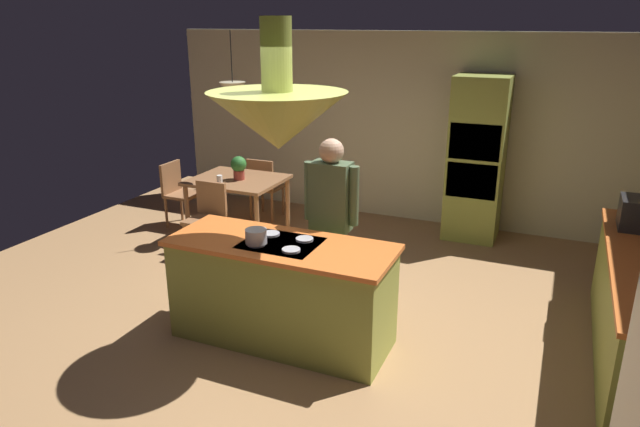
% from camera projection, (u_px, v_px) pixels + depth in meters
% --- Properties ---
extents(ground, '(8.16, 8.16, 0.00)m').
position_uv_depth(ground, '(293.00, 328.00, 5.25)').
color(ground, '#AD7F51').
extents(wall_back, '(6.80, 0.10, 2.55)m').
position_uv_depth(wall_back, '(401.00, 128.00, 7.84)').
color(wall_back, beige).
rests_on(wall_back, ground).
extents(kitchen_island, '(1.93, 0.77, 0.93)m').
position_uv_depth(kitchen_island, '(282.00, 292.00, 4.93)').
color(kitchen_island, '#939E42').
rests_on(kitchen_island, ground).
extents(oven_tower, '(0.66, 0.62, 2.06)m').
position_uv_depth(oven_tower, '(477.00, 159.00, 7.16)').
color(oven_tower, '#939E42').
rests_on(oven_tower, ground).
extents(dining_table, '(1.13, 0.95, 0.76)m').
position_uv_depth(dining_table, '(237.00, 186.00, 7.33)').
color(dining_table, '#97643E').
rests_on(dining_table, ground).
extents(person_at_island, '(0.53, 0.23, 1.69)m').
position_uv_depth(person_at_island, '(331.00, 216.00, 5.26)').
color(person_at_island, tan).
rests_on(person_at_island, ground).
extents(range_hood, '(1.10, 1.10, 1.00)m').
position_uv_depth(range_hood, '(278.00, 117.00, 4.44)').
color(range_hood, '#939E42').
extents(pendant_light_over_table, '(0.32, 0.32, 0.82)m').
position_uv_depth(pendant_light_over_table, '(233.00, 91.00, 6.94)').
color(pendant_light_over_table, beige).
extents(chair_facing_island, '(0.40, 0.40, 0.87)m').
position_uv_depth(chair_facing_island, '(208.00, 214.00, 6.77)').
color(chair_facing_island, '#97643E').
rests_on(chair_facing_island, ground).
extents(chair_by_back_wall, '(0.40, 0.40, 0.87)m').
position_uv_depth(chair_by_back_wall, '(264.00, 184.00, 7.98)').
color(chair_by_back_wall, '#97643E').
rests_on(chair_by_back_wall, ground).
extents(chair_at_corner, '(0.40, 0.40, 0.87)m').
position_uv_depth(chair_at_corner, '(178.00, 190.00, 7.73)').
color(chair_at_corner, '#97643E').
rests_on(chair_at_corner, ground).
extents(potted_plant_on_table, '(0.20, 0.20, 0.30)m').
position_uv_depth(potted_plant_on_table, '(239.00, 167.00, 7.20)').
color(potted_plant_on_table, '#99382D').
rests_on(potted_plant_on_table, dining_table).
extents(cup_on_table, '(0.07, 0.07, 0.09)m').
position_uv_depth(cup_on_table, '(220.00, 179.00, 7.12)').
color(cup_on_table, white).
rests_on(cup_on_table, dining_table).
extents(cooking_pot_on_cooktop, '(0.18, 0.18, 0.12)m').
position_uv_depth(cooking_pot_on_cooktop, '(256.00, 236.00, 4.71)').
color(cooking_pot_on_cooktop, '#B2B2B7').
rests_on(cooking_pot_on_cooktop, kitchen_island).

